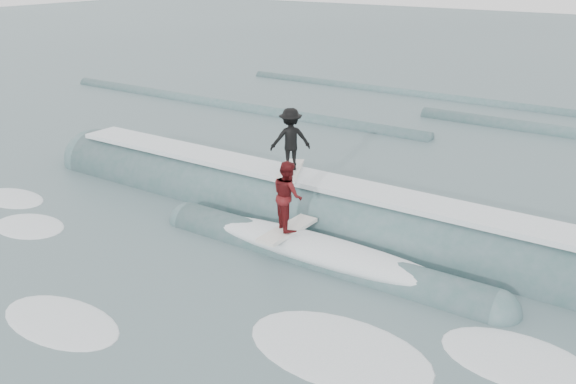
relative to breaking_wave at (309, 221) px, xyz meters
The scene contains 6 objects.
ground 3.87m from the breaking_wave, 93.58° to the right, with size 160.00×160.00×0.00m, color #3D5358.
breaking_wave is the anchor object (origin of this frame).
surfer_black 2.36m from the breaking_wave, 160.76° to the left, with size 1.37×2.04×1.92m.
surfer_red 2.45m from the breaking_wave, 73.20° to the right, with size 1.11×2.01×1.91m.
whitewater 5.69m from the breaking_wave, 76.24° to the right, with size 18.11×6.05×0.10m.
far_swells 13.85m from the breaking_wave, 95.10° to the left, with size 41.95×8.65×0.80m.
Camera 1 is at (9.44, -10.53, 7.30)m, focal length 40.00 mm.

